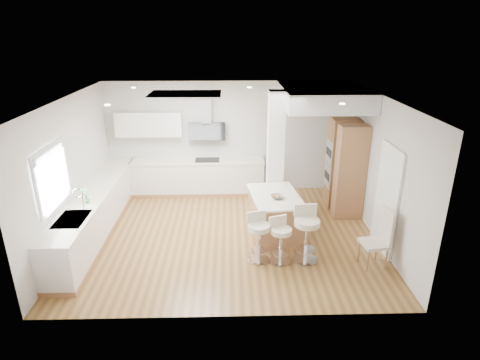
{
  "coord_description": "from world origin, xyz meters",
  "views": [
    {
      "loc": [
        0.06,
        -7.33,
        4.04
      ],
      "look_at": [
        0.27,
        0.4,
        1.05
      ],
      "focal_mm": 30.0,
      "sensor_mm": 36.0,
      "label": 1
    }
  ],
  "objects_px": {
    "bar_stool_c": "(306,231)",
    "dining_chair": "(380,236)",
    "peninsula": "(275,215)",
    "bar_stool_b": "(280,238)",
    "bar_stool_a": "(258,235)"
  },
  "relations": [
    {
      "from": "peninsula",
      "to": "bar_stool_b",
      "type": "distance_m",
      "value": 1.06
    },
    {
      "from": "bar_stool_b",
      "to": "dining_chair",
      "type": "height_order",
      "value": "dining_chair"
    },
    {
      "from": "dining_chair",
      "to": "bar_stool_a",
      "type": "bearing_deg",
      "value": 165.36
    },
    {
      "from": "bar_stool_b",
      "to": "dining_chair",
      "type": "bearing_deg",
      "value": -25.95
    },
    {
      "from": "bar_stool_a",
      "to": "bar_stool_b",
      "type": "xyz_separation_m",
      "value": [
        0.39,
        -0.07,
        -0.03
      ]
    },
    {
      "from": "bar_stool_c",
      "to": "dining_chair",
      "type": "xyz_separation_m",
      "value": [
        1.27,
        -0.2,
        -0.0
      ]
    },
    {
      "from": "bar_stool_b",
      "to": "bar_stool_a",
      "type": "bearing_deg",
      "value": 148.8
    },
    {
      "from": "bar_stool_c",
      "to": "dining_chair",
      "type": "distance_m",
      "value": 1.28
    },
    {
      "from": "bar_stool_a",
      "to": "bar_stool_b",
      "type": "relative_size",
      "value": 1.06
    },
    {
      "from": "dining_chair",
      "to": "bar_stool_b",
      "type": "bearing_deg",
      "value": 166.33
    },
    {
      "from": "bar_stool_b",
      "to": "bar_stool_c",
      "type": "height_order",
      "value": "bar_stool_c"
    },
    {
      "from": "peninsula",
      "to": "dining_chair",
      "type": "bearing_deg",
      "value": -41.88
    },
    {
      "from": "bar_stool_c",
      "to": "bar_stool_a",
      "type": "bearing_deg",
      "value": 175.65
    },
    {
      "from": "bar_stool_a",
      "to": "bar_stool_b",
      "type": "height_order",
      "value": "bar_stool_a"
    },
    {
      "from": "bar_stool_b",
      "to": "peninsula",
      "type": "bearing_deg",
      "value": 68.4
    }
  ]
}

